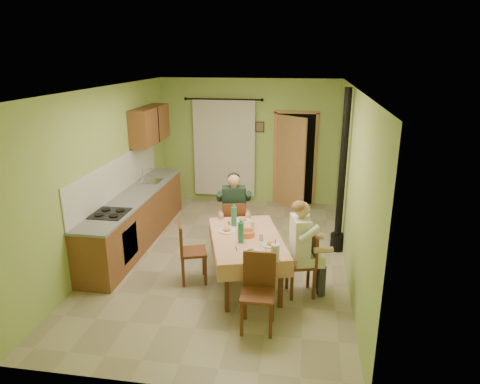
% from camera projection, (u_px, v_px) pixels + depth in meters
% --- Properties ---
extents(floor, '(4.00, 6.00, 0.01)m').
position_uv_depth(floor, '(225.00, 257.00, 7.27)').
color(floor, tan).
rests_on(floor, ground).
extents(room_shell, '(4.04, 6.04, 2.82)m').
position_uv_depth(room_shell, '(223.00, 153.00, 6.71)').
color(room_shell, '#A9C867').
rests_on(room_shell, ground).
extents(kitchen_run, '(0.64, 3.64, 1.56)m').
position_uv_depth(kitchen_run, '(136.00, 217.00, 7.74)').
color(kitchen_run, brown).
rests_on(kitchen_run, ground).
extents(upper_cabinets, '(0.35, 1.40, 0.70)m').
position_uv_depth(upper_cabinets, '(150.00, 125.00, 8.53)').
color(upper_cabinets, brown).
rests_on(upper_cabinets, room_shell).
extents(curtain, '(1.70, 0.07, 2.22)m').
position_uv_depth(curtain, '(224.00, 148.00, 9.68)').
color(curtain, black).
rests_on(curtain, ground).
extents(doorway, '(0.96, 0.56, 2.15)m').
position_uv_depth(doorway, '(293.00, 160.00, 9.47)').
color(doorway, black).
rests_on(doorway, ground).
extents(dining_table, '(1.43, 1.87, 0.76)m').
position_uv_depth(dining_table, '(246.00, 260.00, 6.34)').
color(dining_table, tan).
rests_on(dining_table, ground).
extents(tableware, '(0.97, 1.47, 0.33)m').
position_uv_depth(tableware, '(249.00, 235.00, 6.11)').
color(tableware, white).
rests_on(tableware, dining_table).
extents(chair_far, '(0.47, 0.47, 0.95)m').
position_uv_depth(chair_far, '(234.00, 237.00, 7.36)').
color(chair_far, brown).
rests_on(chair_far, ground).
extents(chair_near, '(0.42, 0.42, 0.97)m').
position_uv_depth(chair_near, '(258.00, 307.00, 5.32)').
color(chair_near, brown).
rests_on(chair_near, ground).
extents(chair_right, '(0.46, 0.46, 0.93)m').
position_uv_depth(chair_right, '(301.00, 276.00, 6.08)').
color(chair_right, brown).
rests_on(chair_right, ground).
extents(chair_left, '(0.49, 0.49, 0.94)m').
position_uv_depth(chair_left, '(193.00, 263.00, 6.44)').
color(chair_left, brown).
rests_on(chair_left, ground).
extents(man_far, '(0.63, 0.54, 1.39)m').
position_uv_depth(man_far, '(234.00, 205.00, 7.19)').
color(man_far, '#192D23').
rests_on(man_far, chair_far).
extents(man_right, '(0.56, 0.64, 1.39)m').
position_uv_depth(man_right, '(302.00, 238.00, 5.90)').
color(man_right, white).
rests_on(man_right, chair_right).
extents(stove_flue, '(0.24, 0.24, 2.80)m').
position_uv_depth(stove_flue, '(341.00, 195.00, 7.24)').
color(stove_flue, black).
rests_on(stove_flue, ground).
extents(picture_back, '(0.19, 0.03, 0.23)m').
position_uv_depth(picture_back, '(260.00, 127.00, 9.48)').
color(picture_back, black).
rests_on(picture_back, room_shell).
extents(picture_right, '(0.03, 0.31, 0.21)m').
position_uv_depth(picture_right, '(346.00, 140.00, 7.54)').
color(picture_right, brown).
rests_on(picture_right, room_shell).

